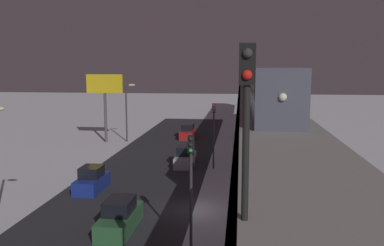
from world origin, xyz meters
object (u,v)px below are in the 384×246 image
(traffic_light_near, at_px, (191,177))
(sedan_green, at_px, (120,217))
(rail_signal, at_px, (247,102))
(commercial_billboard, at_px, (105,90))
(traffic_light_mid, at_px, (214,126))
(subway_train, at_px, (256,78))
(sedan_blue, at_px, (92,181))
(sedan_red, at_px, (188,132))
(sedan_silver, at_px, (185,158))

(traffic_light_near, bearing_deg, sedan_green, -28.69)
(rail_signal, height_order, commercial_billboard, rail_signal)
(traffic_light_mid, xyz_separation_m, commercial_billboard, (14.97, -12.30, 2.63))
(subway_train, relative_size, traffic_light_near, 11.57)
(rail_signal, bearing_deg, traffic_light_mid, -84.97)
(sedan_blue, xyz_separation_m, traffic_light_near, (-9.30, 10.18, 3.40))
(traffic_light_near, bearing_deg, commercial_billboard, -64.01)
(sedan_red, height_order, traffic_light_near, traffic_light_near)
(sedan_silver, distance_m, commercial_billboard, 17.67)
(subway_train, height_order, traffic_light_mid, subway_train)
(sedan_silver, height_order, traffic_light_mid, traffic_light_mid)
(sedan_silver, height_order, sedan_red, same)
(traffic_light_mid, bearing_deg, traffic_light_near, 90.00)
(traffic_light_mid, bearing_deg, subway_train, -103.42)
(sedan_silver, xyz_separation_m, sedan_blue, (6.40, 9.11, 0.01))
(sedan_green, xyz_separation_m, traffic_light_mid, (-4.70, -15.82, 3.40))
(subway_train, height_order, traffic_light_near, subway_train)
(subway_train, xyz_separation_m, rail_signal, (2.10, 49.93, 0.95))
(sedan_silver, distance_m, sedan_green, 16.82)
(sedan_red, bearing_deg, sedan_blue, -100.41)
(sedan_green, xyz_separation_m, commercial_billboard, (10.27, -28.12, 6.03))
(sedan_blue, relative_size, traffic_light_mid, 0.64)
(sedan_silver, height_order, sedan_blue, same)
(traffic_light_mid, relative_size, commercial_billboard, 0.72)
(commercial_billboard, bearing_deg, rail_signal, 112.58)
(sedan_blue, distance_m, traffic_light_near, 14.20)
(sedan_silver, distance_m, traffic_light_near, 19.80)
(traffic_light_mid, bearing_deg, sedan_silver, -17.19)
(subway_train, xyz_separation_m, sedan_silver, (7.64, 18.98, -7.47))
(sedan_red, xyz_separation_m, sedan_green, (0.00, 32.64, 0.00))
(sedan_green, relative_size, sedan_blue, 1.16)
(subway_train, bearing_deg, traffic_light_mid, 76.58)
(traffic_light_near, relative_size, commercial_billboard, 0.72)
(traffic_light_near, distance_m, commercial_billboard, 34.25)
(sedan_silver, height_order, commercial_billboard, commercial_billboard)
(rail_signal, distance_m, sedan_red, 48.17)
(traffic_light_near, distance_m, traffic_light_mid, 18.39)
(traffic_light_near, bearing_deg, rail_signal, 102.79)
(subway_train, relative_size, sedan_blue, 18.16)
(sedan_silver, xyz_separation_m, traffic_light_near, (-2.90, 19.29, 3.41))
(sedan_silver, xyz_separation_m, sedan_red, (1.80, -15.92, 0.01))
(sedan_green, distance_m, traffic_light_mid, 16.85)
(sedan_red, distance_m, sedan_blue, 25.45)
(sedan_green, height_order, traffic_light_mid, traffic_light_mid)
(sedan_green, bearing_deg, sedan_blue, 121.16)
(sedan_red, distance_m, commercial_billboard, 12.73)
(sedan_blue, bearing_deg, subway_train, -116.56)
(commercial_billboard, bearing_deg, sedan_blue, 105.44)
(sedan_red, relative_size, traffic_light_near, 0.74)
(sedan_silver, relative_size, sedan_red, 0.91)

